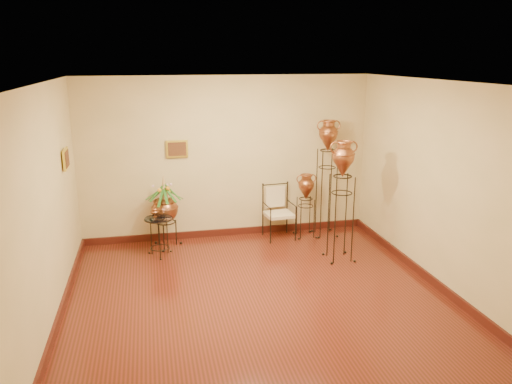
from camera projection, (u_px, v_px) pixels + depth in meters
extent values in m
plane|color=#5E1D16|center=(258.00, 298.00, 6.60)|extent=(5.00, 5.00, 0.00)
cube|color=#41150F|center=(228.00, 232.00, 8.92)|extent=(5.00, 0.04, 0.12)
cube|color=#41150F|center=(60.00, 314.00, 6.08)|extent=(0.04, 5.00, 0.12)
cube|color=#41150F|center=(428.00, 277.00, 7.09)|extent=(0.04, 5.00, 0.12)
cube|color=yellow|center=(177.00, 149.00, 8.32)|extent=(0.36, 0.03, 0.29)
cube|color=yellow|center=(66.00, 159.00, 7.02)|extent=(0.03, 0.36, 0.29)
cube|color=beige|center=(279.00, 215.00, 8.68)|extent=(0.49, 0.46, 0.05)
cube|color=beige|center=(279.00, 200.00, 8.61)|extent=(0.35, 0.06, 0.37)
cylinder|color=black|center=(158.00, 218.00, 7.87)|extent=(0.43, 0.43, 0.01)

